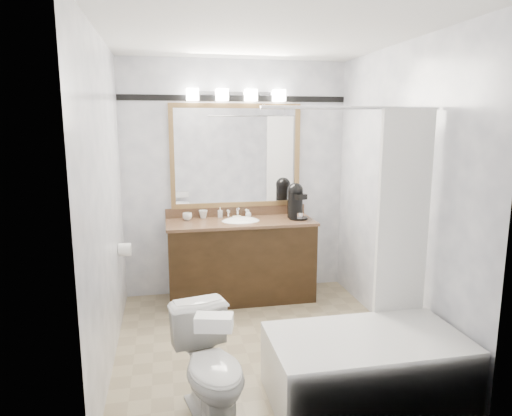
{
  "coord_description": "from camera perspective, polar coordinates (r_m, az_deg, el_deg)",
  "views": [
    {
      "loc": [
        -0.76,
        -3.54,
        1.85
      ],
      "look_at": [
        0.03,
        0.35,
        1.11
      ],
      "focal_mm": 32.0,
      "sensor_mm": 36.0,
      "label": 1
    }
  ],
  "objects": [
    {
      "name": "soap_bottle_a",
      "position": [
        4.9,
        -4.51,
        -0.55
      ],
      "size": [
        0.06,
        0.06,
        0.11
      ],
      "primitive_type": "imported",
      "rotation": [
        0.0,
        0.0,
        -0.13
      ],
      "color": "white",
      "rests_on": "vanity"
    },
    {
      "name": "vanity",
      "position": [
        4.83,
        -1.91,
        -6.32
      ],
      "size": [
        1.53,
        0.58,
        0.97
      ],
      "color": "black",
      "rests_on": "ground"
    },
    {
      "name": "toilet",
      "position": [
        3.04,
        -5.58,
        -19.15
      ],
      "size": [
        0.52,
        0.74,
        0.69
      ],
      "primitive_type": "imported",
      "rotation": [
        0.0,
        0.0,
        0.22
      ],
      "color": "white",
      "rests_on": "ground"
    },
    {
      "name": "mirror",
      "position": [
        4.9,
        -2.5,
        6.51
      ],
      "size": [
        1.4,
        0.04,
        1.1
      ],
      "color": "#9D7847",
      "rests_on": "room"
    },
    {
      "name": "room",
      "position": [
        3.67,
        0.64,
        1.22
      ],
      "size": [
        2.42,
        2.62,
        2.52
      ],
      "color": "#988967",
      "rests_on": "ground"
    },
    {
      "name": "vanity_light_bar",
      "position": [
        4.84,
        -2.46,
        13.96
      ],
      "size": [
        1.02,
        0.14,
        0.12
      ],
      "color": "silver",
      "rests_on": "room"
    },
    {
      "name": "coffee_maker",
      "position": [
        4.83,
        4.97,
        0.97
      ],
      "size": [
        0.2,
        0.24,
        0.38
      ],
      "rotation": [
        0.0,
        0.0,
        0.34
      ],
      "color": "black",
      "rests_on": "vanity"
    },
    {
      "name": "soap_bar",
      "position": [
        4.84,
        -2.38,
        -1.16
      ],
      "size": [
        0.09,
        0.07,
        0.03
      ],
      "primitive_type": "cube",
      "rotation": [
        0.0,
        0.0,
        0.16
      ],
      "color": "beige",
      "rests_on": "vanity"
    },
    {
      "name": "cup_left",
      "position": [
        4.8,
        -8.58,
        -1.05
      ],
      "size": [
        0.1,
        0.1,
        0.08
      ],
      "primitive_type": "imported",
      "rotation": [
        0.0,
        0.0,
        -0.06
      ],
      "color": "white",
      "rests_on": "vanity"
    },
    {
      "name": "cup_right",
      "position": [
        4.88,
        -6.62,
        -0.77
      ],
      "size": [
        0.11,
        0.11,
        0.08
      ],
      "primitive_type": "imported",
      "rotation": [
        0.0,
        0.0,
        -0.24
      ],
      "color": "white",
      "rests_on": "vanity"
    },
    {
      "name": "tissue_box",
      "position": [
        2.68,
        -5.28,
        -14.04
      ],
      "size": [
        0.23,
        0.16,
        0.09
      ],
      "primitive_type": "cube",
      "rotation": [
        0.0,
        0.0,
        -0.24
      ],
      "color": "white",
      "rests_on": "toilet"
    },
    {
      "name": "accent_stripe",
      "position": [
        4.9,
        -2.58,
        13.53
      ],
      "size": [
        2.4,
        0.01,
        0.06
      ],
      "primitive_type": "cube",
      "color": "black",
      "rests_on": "room"
    },
    {
      "name": "tp_roll",
      "position": [
        4.38,
        -16.07,
        -5.03
      ],
      "size": [
        0.11,
        0.12,
        0.12
      ],
      "primitive_type": "cylinder",
      "rotation": [
        0.0,
        1.57,
        0.0
      ],
      "color": "white",
      "rests_on": "room"
    },
    {
      "name": "soap_bottle_b",
      "position": [
        4.9,
        -0.97,
        -0.68
      ],
      "size": [
        0.07,
        0.07,
        0.08
      ],
      "primitive_type": "imported",
      "rotation": [
        0.0,
        0.0,
        0.13
      ],
      "color": "white",
      "rests_on": "vanity"
    },
    {
      "name": "bathtub",
      "position": [
        3.34,
        13.82,
        -17.7
      ],
      "size": [
        1.3,
        0.75,
        1.96
      ],
      "color": "white",
      "rests_on": "ground"
    }
  ]
}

